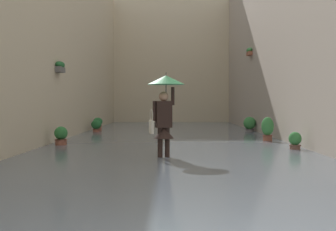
{
  "coord_description": "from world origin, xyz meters",
  "views": [
    {
      "loc": [
        -0.02,
        3.48,
        1.47
      ],
      "look_at": [
        0.07,
        -8.46,
        1.14
      ],
      "focal_mm": 49.83,
      "sensor_mm": 36.0,
      "label": 1
    }
  ],
  "objects_px": {
    "potted_plant_near_right": "(96,126)",
    "potted_plant_mid_right": "(98,125)",
    "person_wading": "(165,102)",
    "potted_plant_far_left": "(250,125)",
    "potted_plant_mid_left": "(268,130)",
    "potted_plant_far_right": "(61,137)",
    "potted_plant_near_left": "(295,142)"
  },
  "relations": [
    {
      "from": "potted_plant_far_left",
      "to": "potted_plant_far_right",
      "type": "xyz_separation_m",
      "value": [
        7.03,
        6.72,
        -0.07
      ]
    },
    {
      "from": "potted_plant_far_left",
      "to": "potted_plant_far_right",
      "type": "bearing_deg",
      "value": 43.72
    },
    {
      "from": "potted_plant_mid_right",
      "to": "potted_plant_far_right",
      "type": "distance_m",
      "value": 7.47
    },
    {
      "from": "potted_plant_far_right",
      "to": "potted_plant_near_right",
      "type": "bearing_deg",
      "value": -90.65
    },
    {
      "from": "potted_plant_near_right",
      "to": "potted_plant_mid_right",
      "type": "distance_m",
      "value": 1.1
    },
    {
      "from": "person_wading",
      "to": "potted_plant_near_right",
      "type": "relative_size",
      "value": 3.19
    },
    {
      "from": "potted_plant_mid_left",
      "to": "potted_plant_near_left",
      "type": "bearing_deg",
      "value": 93.81
    },
    {
      "from": "potted_plant_mid_right",
      "to": "potted_plant_far_right",
      "type": "bearing_deg",
      "value": 90.21
    },
    {
      "from": "potted_plant_mid_left",
      "to": "potted_plant_far_right",
      "type": "relative_size",
      "value": 1.34
    },
    {
      "from": "person_wading",
      "to": "potted_plant_near_right",
      "type": "distance_m",
      "value": 10.2
    },
    {
      "from": "potted_plant_far_left",
      "to": "potted_plant_near_left",
      "type": "bearing_deg",
      "value": 89.59
    },
    {
      "from": "potted_plant_near_left",
      "to": "potted_plant_mid_right",
      "type": "height_order",
      "value": "potted_plant_mid_right"
    },
    {
      "from": "potted_plant_near_left",
      "to": "potted_plant_far_left",
      "type": "relative_size",
      "value": 0.78
    },
    {
      "from": "person_wading",
      "to": "potted_plant_far_left",
      "type": "distance_m",
      "value": 10.69
    },
    {
      "from": "potted_plant_near_left",
      "to": "potted_plant_far_left",
      "type": "height_order",
      "value": "potted_plant_far_left"
    },
    {
      "from": "potted_plant_near_right",
      "to": "potted_plant_mid_right",
      "type": "height_order",
      "value": "potted_plant_mid_right"
    },
    {
      "from": "potted_plant_mid_left",
      "to": "potted_plant_far_right",
      "type": "height_order",
      "value": "potted_plant_mid_left"
    },
    {
      "from": "potted_plant_near_right",
      "to": "potted_plant_far_right",
      "type": "height_order",
      "value": "potted_plant_far_right"
    },
    {
      "from": "potted_plant_near_right",
      "to": "potted_plant_far_right",
      "type": "xyz_separation_m",
      "value": [
        0.07,
        6.37,
        -0.02
      ]
    },
    {
      "from": "person_wading",
      "to": "potted_plant_far_right",
      "type": "height_order",
      "value": "person_wading"
    },
    {
      "from": "potted_plant_mid_right",
      "to": "potted_plant_mid_left",
      "type": "relative_size",
      "value": 0.78
    },
    {
      "from": "potted_plant_far_left",
      "to": "potted_plant_mid_left",
      "type": "bearing_deg",
      "value": 87.26
    },
    {
      "from": "potted_plant_near_right",
      "to": "potted_plant_mid_left",
      "type": "height_order",
      "value": "potted_plant_mid_left"
    },
    {
      "from": "potted_plant_near_left",
      "to": "potted_plant_far_left",
      "type": "xyz_separation_m",
      "value": [
        -0.06,
        -8.03,
        0.11
      ]
    },
    {
      "from": "potted_plant_far_left",
      "to": "person_wading",
      "type": "bearing_deg",
      "value": 69.46
    },
    {
      "from": "potted_plant_far_left",
      "to": "potted_plant_near_right",
      "type": "bearing_deg",
      "value": 2.89
    },
    {
      "from": "potted_plant_near_left",
      "to": "potted_plant_mid_left",
      "type": "relative_size",
      "value": 0.66
    },
    {
      "from": "potted_plant_near_right",
      "to": "potted_plant_far_right",
      "type": "relative_size",
      "value": 0.95
    },
    {
      "from": "potted_plant_mid_left",
      "to": "potted_plant_far_left",
      "type": "height_order",
      "value": "potted_plant_mid_left"
    },
    {
      "from": "potted_plant_near_left",
      "to": "potted_plant_near_right",
      "type": "height_order",
      "value": "potted_plant_near_right"
    },
    {
      "from": "potted_plant_mid_right",
      "to": "potted_plant_far_right",
      "type": "relative_size",
      "value": 1.05
    },
    {
      "from": "potted_plant_mid_left",
      "to": "potted_plant_far_right",
      "type": "distance_m",
      "value": 6.96
    }
  ]
}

